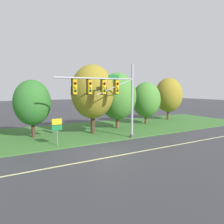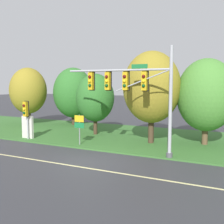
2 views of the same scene
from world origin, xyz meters
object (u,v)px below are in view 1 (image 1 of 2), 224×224
at_px(tree_behind_signpost, 32,103).
at_px(tree_furthest_back, 169,95).
at_px(traffic_signal_mast, 109,92).
at_px(tree_right_far, 146,100).
at_px(tree_mid_verge, 92,92).
at_px(tree_tall_centre, 118,96).
at_px(route_sign_post, 57,128).

relative_size(tree_behind_signpost, tree_furthest_back, 0.88).
bearing_deg(traffic_signal_mast, tree_right_far, 33.01).
bearing_deg(tree_mid_verge, tree_tall_centre, 18.92).
height_order(route_sign_post, tree_right_far, tree_right_far).
bearing_deg(tree_right_far, tree_mid_verge, -165.72).
bearing_deg(tree_tall_centre, tree_furthest_back, 12.47).
height_order(tree_behind_signpost, tree_mid_verge, tree_mid_verge).
distance_m(route_sign_post, tree_furthest_back, 20.46).
distance_m(traffic_signal_mast, tree_tall_centre, 6.40).
xyz_separation_m(route_sign_post, tree_behind_signpost, (-1.08, 4.33, 1.84)).
distance_m(tree_behind_signpost, tree_right_far, 14.85).
relative_size(tree_right_far, tree_furthest_back, 0.88).
distance_m(traffic_signal_mast, route_sign_post, 5.46).
relative_size(tree_tall_centre, tree_right_far, 1.17).
height_order(tree_mid_verge, tree_right_far, tree_mid_verge).
height_order(traffic_signal_mast, route_sign_post, traffic_signal_mast).
xyz_separation_m(tree_mid_verge, tree_right_far, (9.03, 2.30, -1.15)).
xyz_separation_m(tree_behind_signpost, tree_right_far, (14.81, 1.04, -0.14)).
xyz_separation_m(route_sign_post, tree_mid_verge, (4.70, 3.07, 2.85)).
height_order(traffic_signal_mast, tree_behind_signpost, traffic_signal_mast).
relative_size(tree_behind_signpost, tree_right_far, 0.99).
bearing_deg(tree_tall_centre, traffic_signal_mast, -128.76).
relative_size(tree_mid_verge, tree_tall_centre, 1.09).
distance_m(route_sign_post, tree_right_far, 14.84).
distance_m(tree_behind_signpost, tree_mid_verge, 6.00).
distance_m(tree_right_far, tree_furthest_back, 5.64).
xyz_separation_m(tree_mid_verge, tree_furthest_back, (14.48, 3.68, -0.65)).
bearing_deg(tree_furthest_back, traffic_signal_mast, -153.37).
distance_m(tree_mid_verge, tree_furthest_back, 14.96).
height_order(tree_behind_signpost, tree_furthest_back, tree_furthest_back).
height_order(tree_tall_centre, tree_right_far, tree_tall_centre).
height_order(tree_behind_signpost, tree_right_far, tree_right_far).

